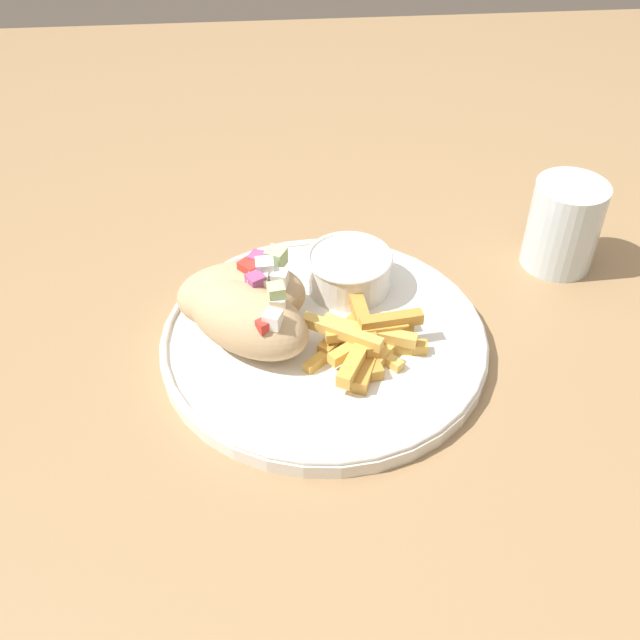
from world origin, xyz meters
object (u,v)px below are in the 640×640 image
(pita_sandwich_far, at_px, (243,294))
(fries_pile, at_px, (365,339))
(plate, at_px, (320,340))
(sauce_ramekin, at_px, (349,269))
(pita_sandwich_near, at_px, (249,319))
(water_glass, at_px, (563,229))

(pita_sandwich_far, bearing_deg, fries_pile, -25.05)
(plate, bearing_deg, fries_pile, -27.16)
(pita_sandwich_far, xyz_separation_m, sauce_ramekin, (0.10, 0.04, -0.01))
(pita_sandwich_near, height_order, sauce_ramekin, pita_sandwich_near)
(sauce_ramekin, relative_size, water_glass, 0.90)
(plate, distance_m, water_glass, 0.28)
(water_glass, bearing_deg, sauce_ramekin, -170.01)
(plate, height_order, pita_sandwich_near, pita_sandwich_near)
(pita_sandwich_near, relative_size, sauce_ramekin, 1.63)
(plate, relative_size, fries_pile, 2.55)
(fries_pile, bearing_deg, sauce_ramekin, 92.86)
(pita_sandwich_near, bearing_deg, water_glass, 57.69)
(pita_sandwich_near, distance_m, water_glass, 0.34)
(sauce_ramekin, bearing_deg, fries_pile, -87.14)
(fries_pile, bearing_deg, plate, 152.84)
(plate, distance_m, pita_sandwich_near, 0.07)
(plate, bearing_deg, water_glass, 22.91)
(fries_pile, bearing_deg, pita_sandwich_near, 171.51)
(plate, bearing_deg, pita_sandwich_far, 155.25)
(fries_pile, xyz_separation_m, water_glass, (0.22, 0.13, 0.02))
(fries_pile, xyz_separation_m, sauce_ramekin, (-0.00, 0.09, 0.01))
(pita_sandwich_far, xyz_separation_m, fries_pile, (0.11, -0.05, -0.02))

